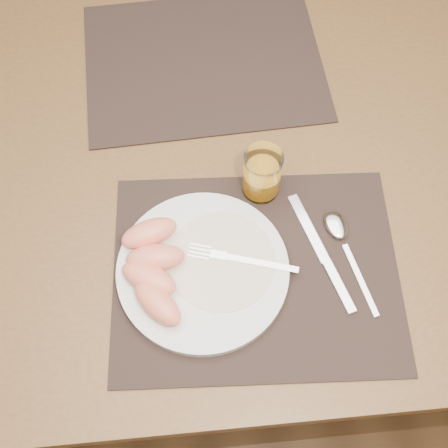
% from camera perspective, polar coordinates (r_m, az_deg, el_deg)
% --- Properties ---
extents(ground, '(5.00, 5.00, 0.00)m').
position_cam_1_polar(ground, '(1.67, 0.23, -7.37)').
color(ground, brown).
rests_on(ground, ground).
extents(table, '(1.40, 0.90, 0.75)m').
position_cam_1_polar(table, '(1.06, 0.36, 4.36)').
color(table, brown).
rests_on(table, ground).
extents(placemat_near, '(0.47, 0.37, 0.00)m').
position_cam_1_polar(placemat_near, '(0.89, 3.26, -4.87)').
color(placemat_near, '#2E221D').
rests_on(placemat_near, table).
extents(placemat_far, '(0.47, 0.37, 0.00)m').
position_cam_1_polar(placemat_far, '(1.13, -2.08, 16.15)').
color(placemat_far, '#2E221D').
rests_on(placemat_far, table).
extents(plate, '(0.27, 0.27, 0.02)m').
position_cam_1_polar(plate, '(0.88, -2.16, -4.70)').
color(plate, white).
rests_on(plate, placemat_near).
extents(plate_dressing, '(0.17, 0.17, 0.00)m').
position_cam_1_polar(plate_dressing, '(0.88, -0.27, -3.72)').
color(plate_dressing, white).
rests_on(plate_dressing, plate).
extents(fork, '(0.17, 0.07, 0.00)m').
position_cam_1_polar(fork, '(0.88, 0.94, -3.47)').
color(fork, silver).
rests_on(fork, plate).
extents(knife, '(0.08, 0.22, 0.01)m').
position_cam_1_polar(knife, '(0.91, 10.33, -3.79)').
color(knife, silver).
rests_on(knife, placemat_near).
extents(spoon, '(0.06, 0.19, 0.01)m').
position_cam_1_polar(spoon, '(0.93, 11.65, -0.81)').
color(spoon, silver).
rests_on(spoon, placemat_near).
extents(juice_glass, '(0.06, 0.06, 0.10)m').
position_cam_1_polar(juice_glass, '(0.92, 3.87, 4.95)').
color(juice_glass, white).
rests_on(juice_glass, placemat_near).
extents(grapefruit_wedges, '(0.11, 0.20, 0.04)m').
position_cam_1_polar(grapefruit_wedges, '(0.86, -7.25, -4.39)').
color(grapefruit_wedges, '#FF8B68').
rests_on(grapefruit_wedges, plate).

